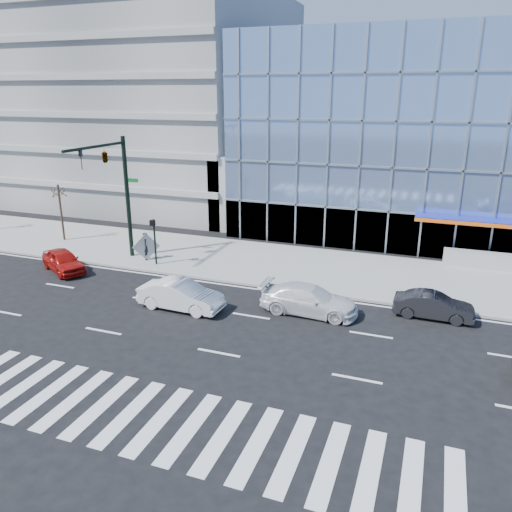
# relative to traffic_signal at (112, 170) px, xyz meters

# --- Properties ---
(ground) EXTENTS (160.00, 160.00, 0.00)m
(ground) POSITION_rel_traffic_signal_xyz_m (11.00, -4.57, -6.16)
(ground) COLOR black
(ground) RESTS_ON ground
(sidewalk) EXTENTS (120.00, 8.00, 0.15)m
(sidewalk) POSITION_rel_traffic_signal_xyz_m (11.00, 3.43, -6.09)
(sidewalk) COLOR gray
(sidewalk) RESTS_ON ground
(parking_garage) EXTENTS (24.00, 24.00, 20.00)m
(parking_garage) POSITION_rel_traffic_signal_xyz_m (-9.00, 21.43, 3.84)
(parking_garage) COLOR gray
(parking_garage) RESTS_ON ground
(ramp_block) EXTENTS (6.00, 8.00, 6.00)m
(ramp_block) POSITION_rel_traffic_signal_xyz_m (5.00, 13.43, -3.16)
(ramp_block) COLOR gray
(ramp_block) RESTS_ON ground
(tower_backdrop) EXTENTS (14.00, 14.00, 48.00)m
(tower_backdrop) POSITION_rel_traffic_signal_xyz_m (-19.00, 65.43, 17.84)
(tower_backdrop) COLOR gray
(tower_backdrop) RESTS_ON ground
(traffic_signal) EXTENTS (1.14, 5.74, 8.00)m
(traffic_signal) POSITION_rel_traffic_signal_xyz_m (0.00, 0.00, 0.00)
(traffic_signal) COLOR black
(traffic_signal) RESTS_ON sidewalk
(ped_signal_post) EXTENTS (0.30, 0.33, 3.00)m
(ped_signal_post) POSITION_rel_traffic_signal_xyz_m (2.50, 0.37, -4.02)
(ped_signal_post) COLOR black
(ped_signal_post) RESTS_ON sidewalk
(street_tree_near) EXTENTS (1.10, 1.10, 4.23)m
(street_tree_near) POSITION_rel_traffic_signal_xyz_m (-7.00, 2.93, -2.39)
(street_tree_near) COLOR #332319
(street_tree_near) RESTS_ON sidewalk
(white_suv) EXTENTS (5.05, 2.13, 1.45)m
(white_suv) POSITION_rel_traffic_signal_xyz_m (13.63, -3.17, -5.44)
(white_suv) COLOR silver
(white_suv) RESTS_ON ground
(white_sedan) EXTENTS (4.60, 1.75, 1.50)m
(white_sedan) POSITION_rel_traffic_signal_xyz_m (7.23, -4.96, -5.42)
(white_sedan) COLOR silver
(white_sedan) RESTS_ON ground
(dark_sedan) EXTENTS (3.91, 1.41, 1.28)m
(dark_sedan) POSITION_rel_traffic_signal_xyz_m (19.63, -1.57, -5.52)
(dark_sedan) COLOR black
(dark_sedan) RESTS_ON ground
(red_sedan) EXTENTS (4.33, 3.42, 1.38)m
(red_sedan) POSITION_rel_traffic_signal_xyz_m (-2.48, -2.42, -5.47)
(red_sedan) COLOR #A8120C
(red_sedan) RESTS_ON ground
(pedestrian) EXTENTS (0.57, 0.75, 1.84)m
(pedestrian) POSITION_rel_traffic_signal_xyz_m (1.42, 1.08, -5.10)
(pedestrian) COLOR black
(pedestrian) RESTS_ON sidewalk
(tilted_panel) EXTENTS (1.42, 1.26, 1.84)m
(tilted_panel) POSITION_rel_traffic_signal_xyz_m (1.47, 0.95, -5.10)
(tilted_panel) COLOR #A0A0A0
(tilted_panel) RESTS_ON sidewalk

